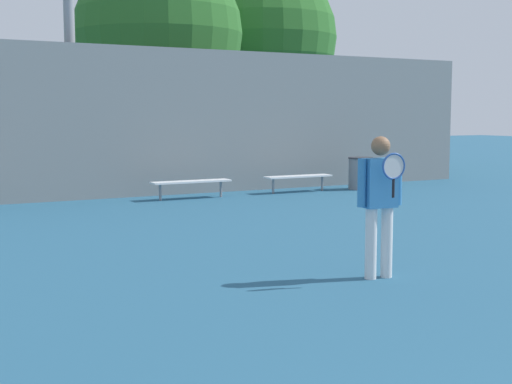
% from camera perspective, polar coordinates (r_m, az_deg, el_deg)
% --- Properties ---
extents(tennis_player, '(0.60, 0.43, 1.71)m').
position_cam_1_polar(tennis_player, '(8.63, 9.90, -0.41)').
color(tennis_player, silver).
rests_on(tennis_player, ground_plane).
extents(bench_courtside_near, '(1.84, 0.40, 0.43)m').
position_cam_1_polar(bench_courtside_near, '(18.19, 3.39, 1.20)').
color(bench_courtside_near, white).
rests_on(bench_courtside_near, ground_plane).
extents(bench_adjacent_court, '(1.94, 0.40, 0.43)m').
position_cam_1_polar(bench_adjacent_court, '(16.80, -5.21, 0.78)').
color(bench_adjacent_court, white).
rests_on(bench_adjacent_court, ground_plane).
extents(trash_bin, '(0.65, 0.65, 0.85)m').
position_cam_1_polar(trash_bin, '(19.10, 8.35, 1.50)').
color(trash_bin, gray).
rests_on(trash_bin, ground_plane).
extents(back_fence, '(24.92, 0.06, 3.59)m').
position_cam_1_polar(back_fence, '(16.68, -17.42, 5.33)').
color(back_fence, gray).
rests_on(back_fence, ground_plane).
extents(tree_green_tall, '(5.41, 5.41, 7.54)m').
position_cam_1_polar(tree_green_tall, '(26.94, 0.61, 12.25)').
color(tree_green_tall, brown).
rests_on(tree_green_tall, ground_plane).
extents(tree_green_broad, '(5.19, 5.19, 7.06)m').
position_cam_1_polar(tree_green_broad, '(22.73, -7.80, 12.41)').
color(tree_green_broad, brown).
rests_on(tree_green_broad, ground_plane).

